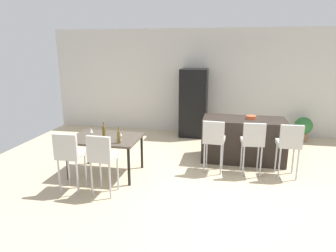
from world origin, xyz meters
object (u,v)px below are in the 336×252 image
at_px(dining_chair_near, 69,153).
at_px(dining_chair_far, 102,155).
at_px(wine_glass_left, 120,134).
at_px(bar_chair_left, 214,138).
at_px(bar_chair_right, 289,142).
at_px(bar_chair_middle, 253,140).
at_px(potted_plant, 303,127).
at_px(kitchen_island, 243,140).
at_px(dining_table, 106,140).
at_px(refrigerator, 194,103).
at_px(wine_bottle_middle, 119,137).
at_px(wine_bottle_inner, 104,131).
at_px(wine_glass_right, 91,131).
at_px(fruit_bowl, 251,117).

height_order(dining_chair_near, dining_chair_far, same).
bearing_deg(wine_glass_left, bar_chair_left, 19.71).
bearing_deg(bar_chair_right, dining_chair_far, -157.01).
xyz_separation_m(bar_chair_left, bar_chair_middle, (0.72, -0.00, 0.00)).
bearing_deg(potted_plant, dining_chair_far, -135.95).
bearing_deg(potted_plant, bar_chair_left, -131.54).
distance_m(kitchen_island, dining_chair_far, 3.15).
height_order(dining_table, refrigerator, refrigerator).
xyz_separation_m(kitchen_island, refrigerator, (-1.27, 1.70, 0.46)).
bearing_deg(wine_bottle_middle, bar_chair_right, 14.30).
height_order(dining_chair_near, wine_bottle_inner, dining_chair_near).
height_order(dining_table, wine_glass_right, wine_glass_right).
bearing_deg(bar_chair_left, dining_chair_far, -142.70).
height_order(bar_chair_left, refrigerator, refrigerator).
xyz_separation_m(wine_glass_right, refrigerator, (1.61, 3.00, 0.06)).
relative_size(bar_chair_middle, wine_glass_left, 6.03).
height_order(kitchen_island, dining_chair_near, dining_chair_near).
distance_m(wine_bottle_middle, wine_glass_right, 0.70).
xyz_separation_m(wine_bottle_middle, wine_bottle_inner, (-0.40, 0.28, -0.00)).
height_order(dining_chair_far, potted_plant, dining_chair_far).
distance_m(bar_chair_right, fruit_bowl, 1.07).
relative_size(bar_chair_middle, bar_chair_right, 1.00).
relative_size(dining_chair_far, wine_bottle_middle, 3.44).
bearing_deg(wine_glass_left, dining_chair_far, -93.98).
bearing_deg(dining_chair_far, potted_plant, 44.05).
xyz_separation_m(wine_bottle_inner, potted_plant, (4.24, 2.97, -0.47)).
height_order(bar_chair_middle, dining_chair_near, same).
bearing_deg(bar_chair_middle, dining_chair_far, -151.77).
bearing_deg(wine_bottle_inner, wine_bottle_middle, -35.23).
bearing_deg(bar_chair_middle, wine_glass_right, -170.38).
relative_size(kitchen_island, refrigerator, 0.94).
xyz_separation_m(dining_table, dining_chair_far, (0.29, -0.84, 0.02)).
xyz_separation_m(fruit_bowl, potted_plant, (1.47, 1.66, -0.57)).
distance_m(dining_table, fruit_bowl, 3.05).
bearing_deg(kitchen_island, bar_chair_left, -126.70).
bearing_deg(dining_table, wine_bottle_middle, -37.04).
xyz_separation_m(bar_chair_left, dining_chair_far, (-1.73, -1.32, 0.00)).
bearing_deg(bar_chair_left, fruit_bowl, 48.29).
bearing_deg(bar_chair_left, wine_bottle_middle, -154.88).
relative_size(dining_table, wine_glass_right, 7.46).
bearing_deg(dining_chair_far, kitchen_island, 42.30).
bearing_deg(fruit_bowl, potted_plant, 48.54).
height_order(bar_chair_middle, potted_plant, bar_chair_middle).
bearing_deg(bar_chair_right, wine_bottle_inner, -171.92).
bearing_deg(wine_glass_right, potted_plant, 33.71).
bearing_deg(refrigerator, potted_plant, -0.20).
bearing_deg(potted_plant, bar_chair_right, -108.39).
xyz_separation_m(wine_glass_right, potted_plant, (4.48, 2.99, -0.48)).
bearing_deg(wine_glass_right, dining_chair_near, -91.55).
distance_m(dining_table, wine_bottle_middle, 0.51).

